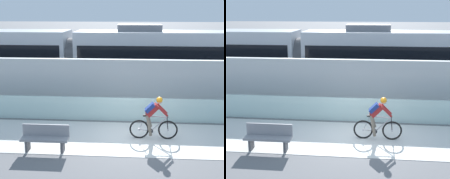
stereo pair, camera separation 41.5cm
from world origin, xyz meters
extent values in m
plane|color=slate|center=(0.00, 0.00, 0.00)|extent=(200.00, 200.00, 0.00)
cube|color=silver|center=(0.00, 0.00, 0.01)|extent=(32.00, 3.20, 0.01)
cube|color=silver|center=(0.00, 1.85, 0.51)|extent=(32.00, 0.05, 1.03)
cube|color=silver|center=(0.00, 3.65, 1.19)|extent=(32.00, 0.36, 2.38)
cube|color=#595654|center=(0.00, 6.13, 0.00)|extent=(32.00, 0.08, 0.01)
cube|color=#595654|center=(0.00, 7.57, 0.00)|extent=(32.00, 0.08, 0.01)
cube|color=#232326|center=(-5.82, 6.85, 0.36)|extent=(1.40, 1.88, 0.20)
cylinder|color=black|center=(-5.82, 6.13, 0.30)|extent=(0.60, 0.10, 0.60)
cylinder|color=black|center=(-5.82, 7.57, 0.30)|extent=(0.60, 0.10, 0.60)
cube|color=silver|center=(2.16, 6.85, 1.90)|extent=(11.00, 2.50, 3.10)
cube|color=black|center=(2.16, 6.85, 2.25)|extent=(10.56, 2.54, 1.04)
cube|color=#19599E|center=(2.16, 6.85, 0.53)|extent=(10.78, 2.53, 0.28)
cube|color=slate|center=(0.18, 6.85, 3.63)|extent=(2.40, 1.10, 0.36)
cube|color=#232326|center=(-1.36, 6.85, 0.36)|extent=(1.40, 1.88, 0.20)
cylinder|color=black|center=(-1.36, 6.13, 0.30)|extent=(0.60, 0.10, 0.60)
cylinder|color=black|center=(-1.36, 7.57, 0.30)|extent=(0.60, 0.10, 0.60)
cylinder|color=#59595B|center=(-3.59, 6.85, 1.90)|extent=(0.60, 2.30, 2.30)
torus|color=black|center=(1.22, 0.00, 0.36)|extent=(0.72, 0.06, 0.72)
cylinder|color=#99999E|center=(1.22, 0.00, 0.36)|extent=(0.07, 0.10, 0.07)
torus|color=black|center=(0.17, 0.00, 0.36)|extent=(0.72, 0.06, 0.72)
cylinder|color=#99999E|center=(0.17, 0.00, 0.36)|extent=(0.07, 0.10, 0.07)
cylinder|color=#99999E|center=(0.88, 0.00, 0.57)|extent=(0.60, 0.04, 0.58)
cylinder|color=#99999E|center=(0.50, 0.00, 0.59)|extent=(0.22, 0.04, 0.59)
cylinder|color=#99999E|center=(0.79, 0.00, 0.86)|extent=(0.76, 0.04, 0.07)
cylinder|color=#99999E|center=(0.38, 0.00, 0.33)|extent=(0.43, 0.03, 0.09)
cylinder|color=#99999E|center=(0.29, 0.00, 0.62)|extent=(0.27, 0.02, 0.53)
cylinder|color=black|center=(1.19, 0.00, 0.60)|extent=(0.08, 0.03, 0.49)
cube|color=black|center=(0.41, 0.00, 0.90)|extent=(0.24, 0.10, 0.05)
cylinder|color=black|center=(1.17, 0.00, 0.95)|extent=(0.03, 0.58, 0.03)
cylinder|color=#262628|center=(0.59, 0.00, 0.30)|extent=(0.18, 0.02, 0.18)
cube|color=maroon|center=(0.63, 0.00, 1.11)|extent=(0.50, 0.28, 0.51)
cube|color=navy|center=(0.54, 0.00, 1.21)|extent=(0.38, 0.30, 0.38)
sphere|color=beige|center=(0.87, 0.00, 1.46)|extent=(0.20, 0.20, 0.20)
sphere|color=orange|center=(0.87, 0.00, 1.49)|extent=(0.23, 0.23, 0.23)
cylinder|color=maroon|center=(0.99, -0.16, 1.12)|extent=(0.41, 0.08, 0.41)
cylinder|color=maroon|center=(0.99, 0.16, 1.12)|extent=(0.41, 0.08, 0.41)
cylinder|color=#726656|center=(0.52, -0.09, 0.55)|extent=(0.25, 0.11, 0.79)
cylinder|color=#726656|center=(0.52, 0.09, 0.69)|extent=(0.25, 0.11, 0.52)
cube|color=gray|center=(-2.99, -1.35, 0.45)|extent=(1.60, 0.44, 0.08)
cube|color=gray|center=(-2.99, -1.15, 0.69)|extent=(1.60, 0.06, 0.40)
cube|color=#4C4C51|center=(-3.59, -1.35, 0.21)|extent=(0.08, 0.36, 0.41)
cube|color=#4C4C51|center=(-2.39, -1.35, 0.21)|extent=(0.08, 0.36, 0.41)
camera|label=1|loc=(0.00, -11.15, 4.72)|focal=51.55mm
camera|label=2|loc=(0.41, -11.11, 4.72)|focal=51.55mm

